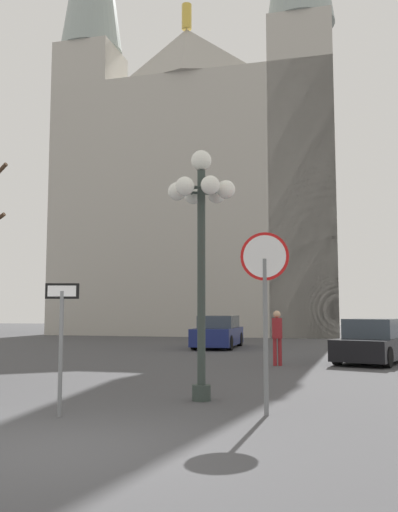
# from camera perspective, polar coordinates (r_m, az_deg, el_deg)

# --- Properties ---
(ground_plane) EXTENTS (120.00, 120.00, 0.00)m
(ground_plane) POSITION_cam_1_polar(r_m,az_deg,el_deg) (7.44, -15.21, -18.95)
(ground_plane) COLOR #424244
(cathedral) EXTENTS (20.82, 13.29, 38.88)m
(cathedral) POSITION_cam_1_polar(r_m,az_deg,el_deg) (41.83, 0.12, 8.46)
(cathedral) COLOR #ADA89E
(cathedral) RESTS_ON ground
(stop_sign) EXTENTS (0.82, 0.08, 3.06)m
(stop_sign) POSITION_cam_1_polar(r_m,az_deg,el_deg) (9.33, 6.88, -2.99)
(stop_sign) COLOR slate
(stop_sign) RESTS_ON ground
(one_way_arrow_sign) EXTENTS (0.55, 0.15, 2.18)m
(one_way_arrow_sign) POSITION_cam_1_polar(r_m,az_deg,el_deg) (9.44, -14.15, -7.71)
(one_way_arrow_sign) COLOR slate
(one_way_arrow_sign) RESTS_ON ground
(street_lamp) EXTENTS (1.36, 1.23, 4.93)m
(street_lamp) POSITION_cam_1_polar(r_m,az_deg,el_deg) (10.89, 0.24, 3.72)
(street_lamp) COLOR #2D3833
(street_lamp) RESTS_ON ground
(parked_car_near_black) EXTENTS (3.13, 4.38, 1.45)m
(parked_car_near_black) POSITION_cam_1_polar(r_m,az_deg,el_deg) (19.31, 17.73, -8.54)
(parked_car_near_black) COLOR black
(parked_car_near_black) RESTS_ON ground
(parked_car_far_navy) EXTENTS (1.96, 4.46, 1.47)m
(parked_car_far_navy) POSITION_cam_1_polar(r_m,az_deg,el_deg) (25.63, 2.01, -7.97)
(parked_car_far_navy) COLOR navy
(parked_car_far_navy) RESTS_ON ground
(pedestrian_walking) EXTENTS (0.32, 0.32, 1.72)m
(pedestrian_walking) POSITION_cam_1_polar(r_m,az_deg,el_deg) (17.56, 8.14, -7.86)
(pedestrian_walking) COLOR maroon
(pedestrian_walking) RESTS_ON ground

